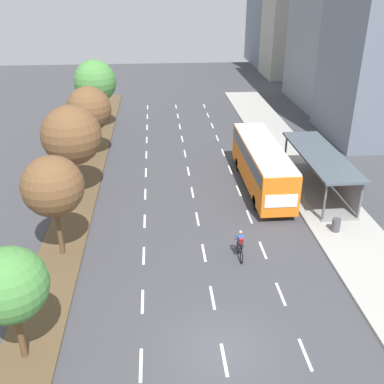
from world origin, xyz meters
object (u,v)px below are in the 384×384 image
(bus_shelter, at_px, (323,168))
(median_tree_third, at_px, (71,136))
(trash_bin, at_px, (336,225))
(bus, at_px, (262,162))
(median_tree_nearest, at_px, (10,285))
(median_tree_fifth, at_px, (95,82))
(median_tree_second, at_px, (53,187))
(median_tree_fourth, at_px, (89,109))
(cyclist, at_px, (240,245))

(bus_shelter, height_order, median_tree_third, median_tree_third)
(bus_shelter, distance_m, trash_bin, 6.18)
(bus_shelter, xyz_separation_m, bus, (-4.28, 1.11, 0.20))
(bus, height_order, median_tree_nearest, median_tree_nearest)
(median_tree_fifth, bearing_deg, trash_bin, -52.71)
(bus_shelter, height_order, median_tree_fifth, median_tree_fifth)
(bus, distance_m, median_tree_fifth, 20.61)
(median_tree_second, relative_size, median_tree_fourth, 0.97)
(bus, relative_size, trash_bin, 13.28)
(bus_shelter, relative_size, trash_bin, 11.92)
(trash_bin, bearing_deg, cyclist, -161.58)
(bus_shelter, relative_size, median_tree_second, 1.70)
(bus, xyz_separation_m, median_tree_fifth, (-13.69, 15.12, 2.96))
(bus, bearing_deg, trash_bin, -65.63)
(bus_shelter, relative_size, median_tree_third, 1.54)
(median_tree_nearest, relative_size, median_tree_fourth, 0.85)
(cyclist, bearing_deg, bus, 70.58)
(trash_bin, bearing_deg, bus, 114.37)
(median_tree_fourth, bearing_deg, median_tree_second, -90.04)
(median_tree_fourth, distance_m, median_tree_fifth, 7.78)
(median_tree_third, height_order, median_tree_fourth, median_tree_third)
(cyclist, bearing_deg, median_tree_nearest, -147.40)
(median_tree_fifth, bearing_deg, median_tree_third, -89.74)
(median_tree_nearest, xyz_separation_m, median_tree_third, (0.01, 15.49, 0.83))
(median_tree_second, relative_size, trash_bin, 7.00)
(median_tree_second, height_order, median_tree_fourth, median_tree_fourth)
(median_tree_fourth, bearing_deg, cyclist, -58.50)
(bus_shelter, relative_size, median_tree_fifth, 1.44)
(bus_shelter, height_order, median_tree_fourth, median_tree_fourth)
(cyclist, height_order, median_tree_third, median_tree_third)
(median_tree_nearest, xyz_separation_m, median_tree_fifth, (-0.06, 30.97, 1.24))
(cyclist, height_order, median_tree_nearest, median_tree_nearest)
(median_tree_third, bearing_deg, trash_bin, -21.71)
(median_tree_nearest, bearing_deg, median_tree_third, 89.95)
(median_tree_fifth, bearing_deg, median_tree_fourth, -87.94)
(bus, bearing_deg, bus_shelter, -14.60)
(bus, bearing_deg, median_tree_fourth, 151.20)
(cyclist, distance_m, median_tree_second, 10.84)
(median_tree_second, distance_m, median_tree_fourth, 15.49)
(median_tree_fourth, xyz_separation_m, median_tree_fifth, (-0.28, 7.74, 0.68))
(median_tree_second, distance_m, trash_bin, 17.08)
(bus, xyz_separation_m, trash_bin, (3.20, -7.07, -1.49))
(median_tree_nearest, relative_size, median_tree_fifth, 0.74)
(cyclist, relative_size, trash_bin, 2.14)
(median_tree_second, bearing_deg, bus, 31.15)
(median_tree_fourth, bearing_deg, bus, -28.80)
(median_tree_nearest, bearing_deg, median_tree_second, 88.44)
(cyclist, distance_m, trash_bin, 6.80)
(bus, height_order, trash_bin, bus)
(bus, xyz_separation_m, median_tree_second, (-13.42, -8.11, 2.30))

